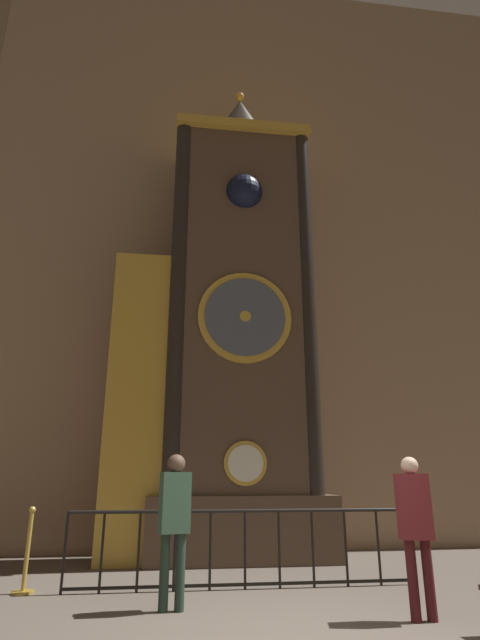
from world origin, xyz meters
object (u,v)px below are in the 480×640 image
Objects in this scene: clock_tower at (225,330)px; visitor_far at (415,520)px; visitor_near at (174,513)px; stanchion_post at (26,564)px.

clock_tower reaches higher than visitor_far.
visitor_near is 2.73m from visitor_far.
clock_tower reaches higher than visitor_near.
clock_tower is at bearing 61.21° from visitor_near.
visitor_near is at bearing 174.35° from visitor_far.
visitor_near is 1.60× the size of stanchion_post.
visitor_near reaches higher than stanchion_post.
clock_tower is 4.90m from visitor_near.
visitor_near reaches higher than visitor_far.
visitor_near is at bearing -31.55° from stanchion_post.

